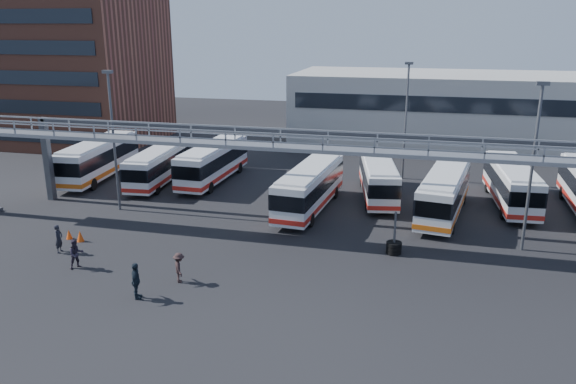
% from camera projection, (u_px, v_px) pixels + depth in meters
% --- Properties ---
extents(ground, '(140.00, 140.00, 0.00)m').
position_uv_depth(ground, '(307.00, 277.00, 30.74)').
color(ground, black).
rests_on(ground, ground).
extents(gantry, '(51.40, 5.15, 7.10)m').
position_uv_depth(gantry, '(328.00, 156.00, 34.60)').
color(gantry, gray).
rests_on(gantry, ground).
extents(apartment_building, '(18.00, 15.00, 16.00)m').
position_uv_depth(apartment_building, '(73.00, 72.00, 64.19)').
color(apartment_building, brown).
rests_on(apartment_building, ground).
extents(warehouse, '(42.00, 14.00, 8.00)m').
position_uv_depth(warehouse, '(485.00, 111.00, 62.08)').
color(warehouse, '#9E9E99').
rests_on(warehouse, ground).
extents(light_pole_left, '(0.70, 0.35, 10.21)m').
position_uv_depth(light_pole_left, '(113.00, 134.00, 40.23)').
color(light_pole_left, '#4C4F54').
rests_on(light_pole_left, ground).
extents(light_pole_mid, '(0.70, 0.35, 10.21)m').
position_uv_depth(light_pole_mid, '(533.00, 159.00, 32.79)').
color(light_pole_mid, '#4C4F54').
rests_on(light_pole_mid, ground).
extents(light_pole_back, '(0.70, 0.35, 10.21)m').
position_uv_depth(light_pole_back, '(406.00, 115.00, 48.58)').
color(light_pole_back, '#4C4F54').
rests_on(light_pole_back, ground).
extents(bus_0, '(3.61, 11.43, 3.42)m').
position_uv_depth(bus_0, '(99.00, 158.00, 49.71)').
color(bus_0, silver).
rests_on(bus_0, ground).
extents(bus_1, '(3.06, 10.17, 3.04)m').
position_uv_depth(bus_1, '(159.00, 164.00, 48.23)').
color(bus_1, silver).
rests_on(bus_1, ground).
extents(bus_2, '(2.77, 10.89, 3.29)m').
position_uv_depth(bus_2, '(213.00, 161.00, 48.75)').
color(bus_2, silver).
rests_on(bus_2, ground).
extents(bus_4, '(3.33, 10.90, 3.26)m').
position_uv_depth(bus_4, '(310.00, 187.00, 41.27)').
color(bus_4, silver).
rests_on(bus_4, ground).
extents(bus_5, '(4.14, 10.40, 3.08)m').
position_uv_depth(bus_5, '(378.00, 177.00, 44.22)').
color(bus_5, silver).
rests_on(bus_5, ground).
extents(bus_6, '(4.05, 10.89, 3.23)m').
position_uv_depth(bus_6, '(444.00, 192.00, 40.01)').
color(bus_6, silver).
rests_on(bus_6, ground).
extents(bus_7, '(3.21, 10.71, 3.21)m').
position_uv_depth(bus_7, '(511.00, 183.00, 42.34)').
color(bus_7, silver).
rests_on(bus_7, ground).
extents(pedestrian_a, '(0.52, 0.71, 1.77)m').
position_uv_depth(pedestrian_a, '(59.00, 239.00, 33.83)').
color(pedestrian_a, black).
rests_on(pedestrian_a, ground).
extents(pedestrian_b, '(1.03, 1.05, 1.71)m').
position_uv_depth(pedestrian_b, '(76.00, 254.00, 31.65)').
color(pedestrian_b, '#2A2330').
rests_on(pedestrian_b, ground).
extents(pedestrian_c, '(1.07, 1.23, 1.66)m').
position_uv_depth(pedestrian_c, '(179.00, 268.00, 29.95)').
color(pedestrian_c, '#2F1F1F').
rests_on(pedestrian_c, ground).
extents(pedestrian_d, '(0.82, 1.22, 1.92)m').
position_uv_depth(pedestrian_d, '(136.00, 281.00, 28.09)').
color(pedestrian_d, '#1A252F').
rests_on(pedestrian_d, ground).
extents(cone_left, '(0.45, 0.45, 0.62)m').
position_uv_depth(cone_left, '(69.00, 234.00, 36.12)').
color(cone_left, '#DE480C').
rests_on(cone_left, ground).
extents(cone_right, '(0.56, 0.56, 0.72)m').
position_uv_depth(cone_right, '(80.00, 236.00, 35.68)').
color(cone_right, '#DE480C').
rests_on(cone_right, ground).
extents(tire_stack, '(0.93, 0.93, 2.66)m').
position_uv_depth(tire_stack, '(394.00, 247.00, 33.76)').
color(tire_stack, black).
rests_on(tire_stack, ground).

